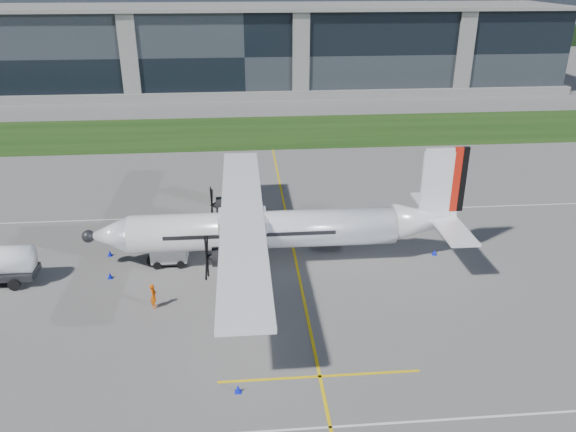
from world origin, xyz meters
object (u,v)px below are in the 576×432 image
at_px(baggage_tug, 169,254).
at_px(safety_cone_portwing, 238,389).
at_px(safety_cone_tail, 434,252).
at_px(safety_cone_nose_stbd, 110,253).
at_px(safety_cone_nose_port, 110,275).
at_px(ground_crew_person, 153,294).
at_px(turboprop_aircraft, 277,209).
at_px(safety_cone_stbdwing, 246,188).

height_order(baggage_tug, safety_cone_portwing, baggage_tug).
relative_size(safety_cone_tail, safety_cone_nose_stbd, 1.00).
height_order(safety_cone_nose_port, safety_cone_nose_stbd, same).
bearing_deg(safety_cone_tail, safety_cone_portwing, -137.14).
relative_size(ground_crew_person, safety_cone_tail, 4.28).
distance_m(baggage_tug, safety_cone_nose_port, 4.86).
xyz_separation_m(turboprop_aircraft, baggage_tug, (-8.75, 0.34, -3.75)).
xyz_separation_m(safety_cone_stbdwing, safety_cone_portwing, (-1.04, -31.51, 0.00)).
distance_m(turboprop_aircraft, baggage_tug, 9.53).
distance_m(baggage_tug, ground_crew_person, 6.41).
height_order(turboprop_aircraft, baggage_tug, turboprop_aircraft).
bearing_deg(safety_cone_nose_port, turboprop_aircraft, 7.09).
height_order(safety_cone_stbdwing, safety_cone_nose_port, same).
height_order(baggage_tug, safety_cone_nose_port, baggage_tug).
bearing_deg(safety_cone_portwing, safety_cone_stbdwing, 88.10).
bearing_deg(safety_cone_stbdwing, safety_cone_tail, -46.47).
xyz_separation_m(turboprop_aircraft, safety_cone_nose_stbd, (-13.91, 2.16, -4.42)).
height_order(baggage_tug, ground_crew_person, ground_crew_person).
relative_size(baggage_tug, safety_cone_stbdwing, 6.15).
distance_m(safety_cone_stbdwing, safety_cone_tail, 22.39).
bearing_deg(safety_cone_tail, turboprop_aircraft, 180.00).
distance_m(turboprop_aircraft, safety_cone_nose_port, 13.96).
height_order(safety_cone_tail, safety_cone_nose_stbd, same).
xyz_separation_m(turboprop_aircraft, ground_crew_person, (-9.18, -6.05, -3.60)).
bearing_deg(turboprop_aircraft, safety_cone_portwing, -102.29).
bearing_deg(ground_crew_person, baggage_tug, -0.11).
bearing_deg(safety_cone_nose_port, safety_cone_tail, 3.56).
relative_size(turboprop_aircraft, safety_cone_portwing, 62.26).
relative_size(ground_crew_person, safety_cone_portwing, 4.28).
xyz_separation_m(ground_crew_person, safety_cone_nose_stbd, (-4.73, 8.21, -0.82)).
relative_size(ground_crew_person, safety_cone_nose_port, 4.28).
bearing_deg(turboprop_aircraft, safety_cone_stbdwing, 98.01).
bearing_deg(safety_cone_portwing, safety_cone_nose_stbd, 121.25).
xyz_separation_m(ground_crew_person, safety_cone_portwing, (5.85, -9.23, -0.82)).
xyz_separation_m(safety_cone_nose_port, safety_cone_nose_stbd, (-0.77, 3.79, 0.00)).
bearing_deg(safety_cone_nose_stbd, safety_cone_nose_port, -78.57).
distance_m(baggage_tug, safety_cone_nose_stbd, 5.51).
distance_m(safety_cone_tail, safety_cone_nose_port, 26.33).
distance_m(ground_crew_person, safety_cone_nose_stbd, 9.51).
relative_size(turboprop_aircraft, baggage_tug, 10.12).
bearing_deg(turboprop_aircraft, ground_crew_person, -146.62).
relative_size(safety_cone_portwing, safety_cone_nose_port, 1.00).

